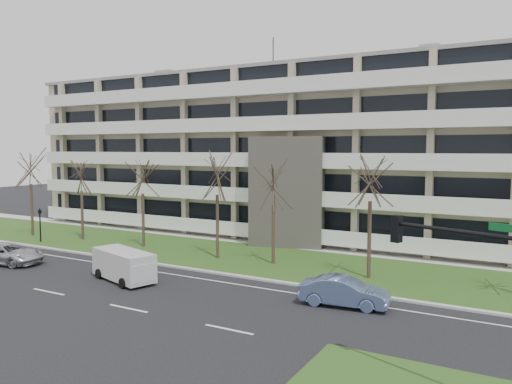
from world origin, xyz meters
The scene contains 17 objects.
ground centered at (0.00, 0.00, 0.00)m, with size 160.00×160.00×0.00m, color black.
grass_verge centered at (0.00, 13.00, 0.03)m, with size 90.00×10.00×0.06m, color #2D4B19.
curb centered at (0.00, 8.00, 0.06)m, with size 90.00×0.35×0.12m, color #B2B2AD.
sidewalk centered at (0.00, 18.50, 0.04)m, with size 90.00×2.00×0.08m, color #B2B2AD.
lane_edge_line centered at (0.00, 6.50, 0.01)m, with size 90.00×0.12×0.01m, color white.
apartment_building centered at (-0.01, 25.32, 7.61)m, with size 60.50×15.10×18.75m.
silver_pickup centered at (-14.29, 3.23, 0.71)m, with size 2.37×5.14×1.43m, color #BABDC2.
blue_sedan centered at (9.33, 5.70, 0.75)m, with size 1.58×4.53×1.49m, color #6C85BC.
white_van centered at (-3.95, 3.82, 1.11)m, with size 5.08×3.10×1.85m.
traffic_signal centered at (16.37, -2.06, 3.80)m, with size 4.79×2.00×5.87m.
pedestrian_signal centered at (-19.25, 9.64, 1.87)m, with size 0.32×0.28×2.94m.
tree_0 centered at (-22.60, 11.36, 6.68)m, with size 4.29×4.29×8.58m.
tree_1 centered at (-17.00, 12.23, 6.02)m, with size 3.87×3.87×7.74m.
tree_2 centered at (-10.09, 12.37, 6.11)m, with size 3.93×3.93×7.86m.
tree_3 centered at (-2.46, 11.81, 6.52)m, with size 4.19×4.19×8.38m.
tree_4 centered at (1.95, 12.14, 5.77)m, with size 3.71×3.71×7.43m.
tree_5 centered at (8.87, 11.62, 6.70)m, with size 4.30×4.30×8.61m.
Camera 1 is at (17.58, -18.24, 8.04)m, focal length 35.00 mm.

